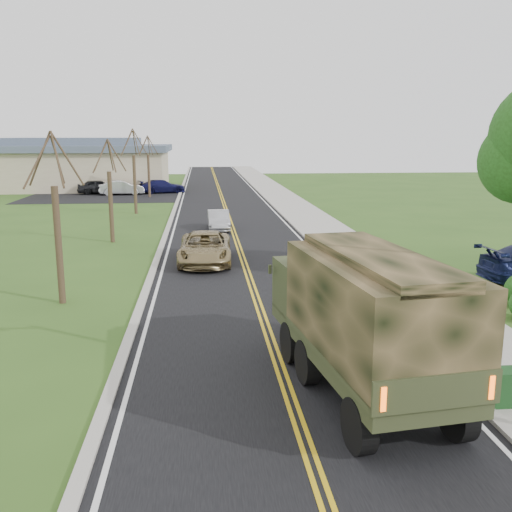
{
  "coord_description": "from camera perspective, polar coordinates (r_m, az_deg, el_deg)",
  "views": [
    {
      "loc": [
        -1.93,
        -10.31,
        5.91
      ],
      "look_at": [
        -0.09,
        8.99,
        1.8
      ],
      "focal_mm": 40.0,
      "sensor_mm": 36.0,
      "label": 1
    }
  ],
  "objects": [
    {
      "name": "bare_tree_a",
      "position": [
        21.19,
        -19.24,
        2.38
      ],
      "size": [
        1.93,
        2.26,
        6.08
      ],
      "color": "#38281C",
      "rests_on": "ground"
    },
    {
      "name": "military_truck",
      "position": [
        13.22,
        10.68,
        -5.47
      ],
      "size": [
        3.3,
        7.23,
        3.48
      ],
      "rotation": [
        0.0,
        0.0,
        0.13
      ],
      "color": "black",
      "rests_on": "ground"
    },
    {
      "name": "commercial_building",
      "position": [
        67.84,
        -17.6,
        8.7
      ],
      "size": [
        25.5,
        21.5,
        5.65
      ],
      "color": "tan",
      "rests_on": "ground"
    },
    {
      "name": "curb_right",
      "position": [
        51.02,
        1.45,
        5.38
      ],
      "size": [
        0.3,
        120.0,
        0.12
      ],
      "primitive_type": "cube",
      "color": "#9E998E",
      "rests_on": "ground"
    },
    {
      "name": "sidewalk_right",
      "position": [
        51.25,
        3.4,
        5.39
      ],
      "size": [
        3.2,
        120.0,
        0.1
      ],
      "primitive_type": "cube",
      "color": "#9E998E",
      "rests_on": "ground"
    },
    {
      "name": "curb_left",
      "position": [
        50.7,
        -7.95,
        5.22
      ],
      "size": [
        0.3,
        120.0,
        0.1
      ],
      "primitive_type": "cube",
      "color": "#9E998E",
      "rests_on": "ground"
    },
    {
      "name": "lot_car_dark",
      "position": [
        61.12,
        -15.43,
        6.69
      ],
      "size": [
        4.65,
        2.81,
        1.48
      ],
      "primitive_type": "imported",
      "rotation": [
        0.0,
        0.0,
        1.83
      ],
      "color": "black",
      "rests_on": "ground"
    },
    {
      "name": "sedan_silver",
      "position": [
        36.38,
        -3.76,
        3.59
      ],
      "size": [
        1.4,
        3.81,
        1.25
      ],
      "primitive_type": "imported",
      "rotation": [
        0.0,
        0.0,
        0.02
      ],
      "color": "#AEAFB3",
      "rests_on": "ground"
    },
    {
      "name": "lot_car_navy",
      "position": [
        60.68,
        -9.36,
        6.89
      ],
      "size": [
        5.15,
        3.19,
        1.39
      ],
      "primitive_type": "imported",
      "rotation": [
        0.0,
        0.0,
        1.85
      ],
      "color": "#10103B",
      "rests_on": "ground"
    },
    {
      "name": "suv_champagne",
      "position": [
        26.92,
        -5.13,
        0.82
      ],
      "size": [
        2.57,
        5.29,
        1.45
      ],
      "primitive_type": "imported",
      "rotation": [
        0.0,
        0.0,
        -0.03
      ],
      "color": "#927E52",
      "rests_on": "ground"
    },
    {
      "name": "bare_tree_c",
      "position": [
        44.71,
        -12.05,
        7.69
      ],
      "size": [
        2.04,
        2.39,
        6.42
      ],
      "color": "#38281C",
      "rests_on": "ground"
    },
    {
      "name": "utility_box_near",
      "position": [
        13.95,
        23.53,
        -11.92
      ],
      "size": [
        0.6,
        0.5,
        0.8
      ],
      "primitive_type": "cube",
      "rotation": [
        0.0,
        0.0,
        -0.0
      ],
      "color": "#174019",
      "rests_on": "sidewalk_right"
    },
    {
      "name": "road",
      "position": [
        50.7,
        -3.23,
        5.27
      ],
      "size": [
        8.0,
        120.0,
        0.01
      ],
      "primitive_type": "cube",
      "color": "black",
      "rests_on": "ground"
    },
    {
      "name": "lot_car_silver",
      "position": [
        59.55,
        -13.28,
        6.68
      ],
      "size": [
        4.64,
        2.1,
        1.48
      ],
      "primitive_type": "imported",
      "rotation": [
        0.0,
        0.0,
        1.69
      ],
      "color": "#BBBCC1",
      "rests_on": "ground"
    },
    {
      "name": "ground",
      "position": [
        12.04,
        4.7,
        -17.48
      ],
      "size": [
        160.0,
        160.0,
        0.0
      ],
      "primitive_type": "plane",
      "color": "#2F4F1A",
      "rests_on": "ground"
    },
    {
      "name": "bare_tree_b",
      "position": [
        32.89,
        -14.35,
        5.6
      ],
      "size": [
        1.83,
        2.14,
        5.73
      ],
      "color": "#38281C",
      "rests_on": "ground"
    },
    {
      "name": "bare_tree_d",
      "position": [
        56.64,
        -10.68,
        8.37
      ],
      "size": [
        1.88,
        2.2,
        5.91
      ],
      "color": "#38281C",
      "rests_on": "ground"
    }
  ]
}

